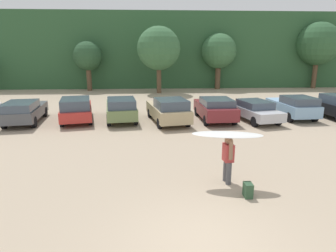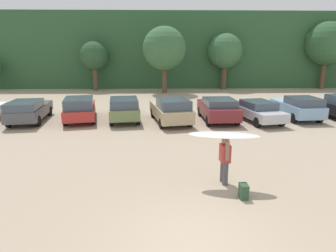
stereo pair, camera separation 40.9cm
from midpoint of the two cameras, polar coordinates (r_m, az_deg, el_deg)
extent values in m
plane|color=tan|center=(7.40, 6.04, -21.59)|extent=(120.00, 120.00, 0.00)
cube|color=#2D5633|center=(40.65, -0.32, 14.44)|extent=(108.00, 12.00, 8.71)
cylinder|color=brown|center=(34.20, -13.57, 8.80)|extent=(0.54, 0.54, 2.45)
sphere|color=#284C2D|center=(34.06, -13.82, 13.09)|extent=(3.14, 3.14, 3.14)
cylinder|color=brown|center=(31.13, -0.32, 8.90)|extent=(0.48, 0.48, 2.69)
sphere|color=#38663D|center=(30.99, -0.33, 14.84)|extent=(4.42, 4.42, 4.42)
cylinder|color=brown|center=(34.87, 11.12, 9.19)|extent=(0.60, 0.60, 2.65)
sphere|color=#38663D|center=(34.74, 11.36, 14.10)|extent=(3.91, 3.91, 3.91)
cylinder|color=brown|center=(39.13, 28.10, 8.63)|extent=(0.54, 0.54, 3.05)
sphere|color=#2D5633|center=(39.04, 28.74, 13.85)|extent=(4.85, 4.85, 4.85)
cylinder|color=black|center=(22.46, -28.74, 2.29)|extent=(0.33, 0.65, 0.62)
cube|color=#4C4F54|center=(20.38, -24.69, 2.64)|extent=(2.37, 4.69, 0.64)
cube|color=#3F4C5B|center=(19.41, -25.57, 3.66)|extent=(1.98, 2.73, 0.46)
cylinder|color=black|center=(22.07, -25.64, 2.50)|extent=(0.30, 0.67, 0.64)
cylinder|color=black|center=(21.65, -21.52, 2.71)|extent=(0.30, 0.67, 0.64)
cylinder|color=black|center=(19.31, -28.05, 0.69)|extent=(0.30, 0.67, 0.64)
cylinder|color=black|center=(18.83, -23.38, 0.90)|extent=(0.30, 0.67, 0.64)
cube|color=#B72D28|center=(19.68, -16.11, 2.93)|extent=(2.70, 4.76, 0.62)
cube|color=#3F4C5B|center=(18.88, -16.33, 4.33)|extent=(2.15, 2.79, 0.60)
cylinder|color=black|center=(21.25, -18.10, 2.75)|extent=(0.34, 0.64, 0.61)
cylinder|color=black|center=(21.16, -13.67, 3.01)|extent=(0.34, 0.64, 0.61)
cylinder|color=black|center=(18.37, -18.79, 0.94)|extent=(0.34, 0.64, 0.61)
cylinder|color=black|center=(18.27, -13.67, 1.24)|extent=(0.34, 0.64, 0.61)
cube|color=#6B7F4C|center=(19.10, -7.94, 3.23)|extent=(2.38, 4.69, 0.66)
cube|color=#3F4C5B|center=(18.13, -7.91, 4.51)|extent=(1.94, 2.52, 0.51)
cylinder|color=black|center=(20.62, -10.26, 3.03)|extent=(0.31, 0.72, 0.70)
cylinder|color=black|center=(20.65, -5.81, 3.21)|extent=(0.31, 0.72, 0.70)
cylinder|color=black|center=(17.72, -10.34, 1.17)|extent=(0.31, 0.72, 0.70)
cylinder|color=black|center=(17.76, -5.17, 1.38)|extent=(0.31, 0.72, 0.70)
cube|color=tan|center=(18.33, 1.06, 2.83)|extent=(2.69, 4.76, 0.72)
cube|color=#3F4C5B|center=(17.39, 1.73, 4.32)|extent=(2.10, 2.40, 0.55)
cylinder|color=black|center=(19.65, -2.36, 2.54)|extent=(0.33, 0.63, 0.60)
cylinder|color=black|center=(20.01, 2.41, 2.76)|extent=(0.33, 0.63, 0.60)
cylinder|color=black|center=(16.82, -0.57, 0.52)|extent=(0.33, 0.63, 0.60)
cylinder|color=black|center=(17.23, 4.93, 0.81)|extent=(0.33, 0.63, 0.60)
cube|color=maroon|center=(19.01, 10.21, 3.09)|extent=(2.11, 4.27, 0.74)
cube|color=#3F4C5B|center=(18.45, 10.65, 4.56)|extent=(1.87, 2.26, 0.42)
cylinder|color=black|center=(20.22, 6.83, 2.82)|extent=(0.25, 0.63, 0.62)
cylinder|color=black|center=(20.61, 11.59, 2.85)|extent=(0.25, 0.63, 0.62)
cylinder|color=black|center=(17.57, 8.49, 1.01)|extent=(0.25, 0.63, 0.62)
cylinder|color=black|center=(18.02, 13.90, 1.08)|extent=(0.25, 0.63, 0.62)
cube|color=silver|center=(19.34, 17.66, 2.53)|extent=(2.51, 4.42, 0.55)
cube|color=#3F4C5B|center=(19.28, 17.72, 4.00)|extent=(1.98, 2.39, 0.44)
cylinder|color=black|center=(20.21, 13.74, 2.49)|extent=(0.33, 0.64, 0.61)
cylinder|color=black|center=(20.95, 17.58, 2.64)|extent=(0.33, 0.64, 0.61)
cylinder|color=black|center=(17.86, 17.62, 0.67)|extent=(0.33, 0.64, 0.61)
cylinder|color=black|center=(18.69, 21.76, 0.91)|extent=(0.33, 0.64, 0.61)
cube|color=#84ADD1|center=(21.18, 24.15, 3.18)|extent=(2.10, 4.15, 0.72)
cube|color=#3F4C5B|center=(20.39, 25.42, 4.36)|extent=(1.82, 2.11, 0.48)
cylinder|color=black|center=(22.02, 20.51, 2.96)|extent=(0.26, 0.64, 0.63)
cylinder|color=black|center=(22.79, 24.27, 2.96)|extent=(0.26, 0.64, 0.63)
cylinder|color=black|center=(19.71, 23.80, 1.39)|extent=(0.26, 0.64, 0.63)
cylinder|color=black|center=(20.56, 27.85, 1.44)|extent=(0.26, 0.64, 0.63)
cylinder|color=black|center=(22.80, 27.74, 2.62)|extent=(0.27, 0.67, 0.66)
cylinder|color=#4C4C51|center=(10.04, 12.23, -9.11)|extent=(0.18, 0.18, 0.77)
cylinder|color=#4C4C51|center=(10.28, 11.72, -8.51)|extent=(0.18, 0.18, 0.77)
cube|color=#B23838|center=(9.92, 12.18, -5.17)|extent=(0.33, 0.42, 0.59)
sphere|color=#8C664C|center=(9.79, 12.31, -2.86)|extent=(0.25, 0.25, 0.25)
cylinder|color=#8C664C|center=(9.67, 12.65, -4.73)|extent=(0.15, 0.18, 0.63)
cylinder|color=#8C664C|center=(10.06, 11.82, -3.94)|extent=(0.15, 0.17, 0.63)
ellipsoid|color=white|center=(9.69, 11.99, -1.74)|extent=(2.38, 1.03, 0.13)
cube|color=#2D4C33|center=(9.41, 15.70, -12.11)|extent=(0.24, 0.34, 0.45)
camera|label=1|loc=(0.20, -89.12, 0.23)|focal=31.39mm
camera|label=2|loc=(0.20, 90.88, -0.23)|focal=31.39mm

